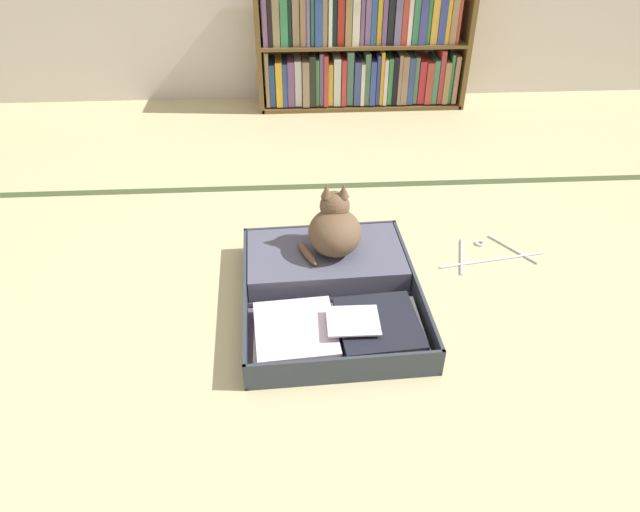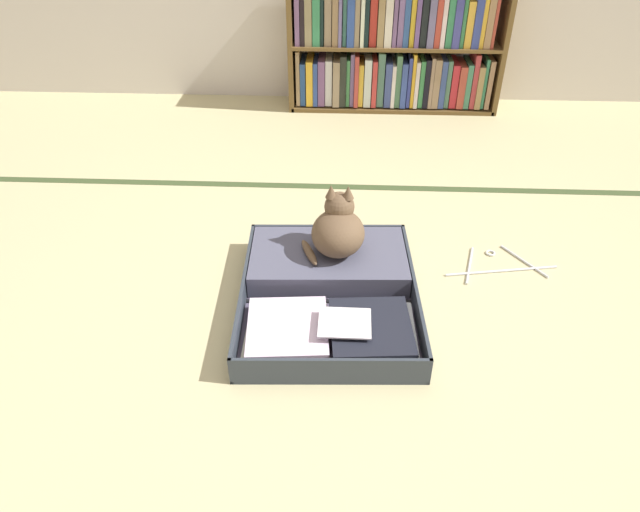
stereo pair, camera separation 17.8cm
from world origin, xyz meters
The scene contains 6 objects.
ground_plane centered at (0.00, 0.00, 0.00)m, with size 10.00×10.00×0.00m, color beige.
tatami_border centered at (0.00, 1.14, 0.00)m, with size 4.80×0.05×0.00m.
bookshelf centered at (0.24, 2.24, 0.38)m, with size 1.32×0.27×0.80m.
open_suitcase centered at (-0.09, 0.28, 0.05)m, with size 0.68×0.81×0.11m.
black_cat centered at (-0.06, 0.44, 0.21)m, with size 0.26×0.24×0.27m.
clothes_hanger centered at (0.60, 0.51, 0.01)m, with size 0.46×0.27×0.01m.
Camera 1 is at (-0.22, -1.40, 1.42)m, focal length 32.18 mm.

